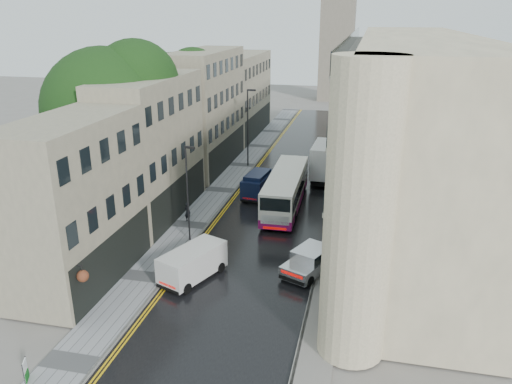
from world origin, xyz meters
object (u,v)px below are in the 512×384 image
at_px(tree_far, 175,111).
at_px(lamp_post_far, 248,128).
at_px(white_van, 164,270).
at_px(tree_near, 108,132).
at_px(estate_sign, 25,371).
at_px(navy_van, 243,188).
at_px(lamp_post_near, 188,195).
at_px(white_lorry, 313,165).
at_px(pedestrian, 188,212).
at_px(silver_hatchback, 285,265).
at_px(cream_bus, 265,202).

bearing_deg(tree_far, lamp_post_far, 20.80).
bearing_deg(lamp_post_far, white_van, -94.07).
xyz_separation_m(tree_near, estate_sign, (5.45, -18.95, -6.32)).
bearing_deg(white_van, tree_far, 131.65).
bearing_deg(navy_van, estate_sign, -92.34).
xyz_separation_m(lamp_post_near, lamp_post_far, (-0.28, 19.09, 0.56)).
bearing_deg(lamp_post_far, tree_far, -165.33).
height_order(lamp_post_near, estate_sign, lamp_post_near).
height_order(tree_far, white_lorry, tree_far).
xyz_separation_m(tree_far, pedestrian, (5.97, -13.25, -5.34)).
xyz_separation_m(tree_near, lamp_post_far, (7.29, 15.66, -2.77)).
relative_size(lamp_post_near, lamp_post_far, 0.86).
relative_size(white_lorry, silver_hatchback, 1.63).
xyz_separation_m(tree_near, tree_far, (0.30, 13.00, -0.72)).
distance_m(tree_far, estate_sign, 32.85).
bearing_deg(silver_hatchback, pedestrian, 166.59).
bearing_deg(estate_sign, cream_bus, 47.85).
bearing_deg(navy_van, pedestrian, -111.37).
bearing_deg(navy_van, tree_far, 147.05).
relative_size(cream_bus, lamp_post_near, 1.60).
xyz_separation_m(tree_near, lamp_post_near, (7.57, -3.43, -3.33)).
height_order(cream_bus, lamp_post_far, lamp_post_far).
bearing_deg(cream_bus, tree_near, -173.69).
distance_m(white_lorry, estate_sign, 31.75).
distance_m(tree_near, estate_sign, 20.71).
bearing_deg(white_lorry, silver_hatchback, -86.86).
height_order(white_van, lamp_post_far, lamp_post_far).
distance_m(white_van, navy_van, 15.15).
relative_size(pedestrian, lamp_post_far, 0.19).
distance_m(silver_hatchback, lamp_post_near, 8.90).
distance_m(tree_near, white_lorry, 19.28).
distance_m(navy_van, lamp_post_near, 9.43).
bearing_deg(lamp_post_near, lamp_post_far, 102.28).
xyz_separation_m(tree_near, white_lorry, (14.71, 11.39, -5.03)).
distance_m(white_lorry, silver_hatchback, 18.51).
bearing_deg(white_lorry, pedestrian, -124.34).
bearing_deg(pedestrian, white_lorry, -103.07).
distance_m(tree_far, white_lorry, 15.13).
relative_size(tree_far, silver_hatchback, 2.82).
relative_size(tree_far, navy_van, 2.72).
bearing_deg(silver_hatchback, navy_van, 138.96).
bearing_deg(tree_near, silver_hatchback, -24.95).
distance_m(tree_near, silver_hatchback, 17.85).
relative_size(cream_bus, navy_van, 2.44).
relative_size(white_lorry, pedestrian, 4.66).
height_order(tree_far, estate_sign, tree_far).
bearing_deg(white_lorry, white_van, -105.63).
relative_size(tree_near, lamp_post_near, 1.99).
bearing_deg(pedestrian, lamp_post_near, 135.19).
xyz_separation_m(tree_far, estate_sign, (5.15, -31.95, -5.61)).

